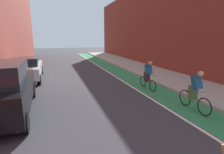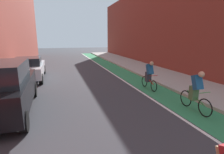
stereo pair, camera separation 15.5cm
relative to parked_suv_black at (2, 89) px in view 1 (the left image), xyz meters
name	(u,v)px [view 1 (the left image)]	position (x,y,z in m)	size (l,w,h in m)	color
ground_plane	(79,80)	(3.37, 4.82, -1.02)	(82.60, 82.60, 0.00)	#38383D
bike_lane_paint	(118,71)	(7.00, 6.82, -1.02)	(1.60, 37.55, 0.00)	#2D8451
lane_divider_stripe	(108,72)	(6.10, 6.82, -1.02)	(0.12, 37.55, 0.00)	white
sidewalk_right	(143,69)	(9.46, 6.82, -0.95)	(3.31, 37.55, 0.14)	#A8A59E
building_facade_right	(161,24)	(12.31, 8.82, 3.14)	(2.40, 33.55, 8.32)	brown
parked_suv_black	(2,89)	(0.00, 0.00, 0.00)	(2.04, 4.65, 1.98)	black
parked_sedan_white	(26,68)	(0.00, 5.95, -0.23)	(1.99, 4.68, 1.53)	silver
cyclist_mid	(195,91)	(7.00, -1.85, -0.21)	(0.48, 1.73, 1.62)	black
cyclist_trailing	(148,75)	(6.77, 1.37, -0.21)	(0.48, 1.66, 1.59)	black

